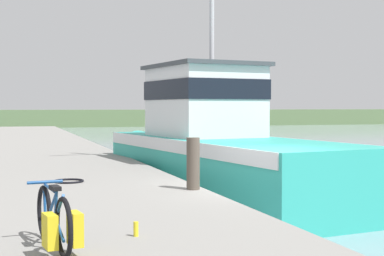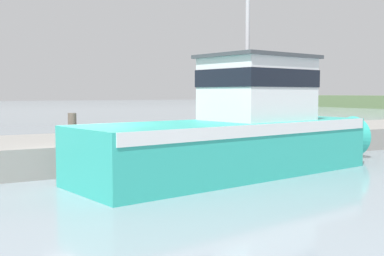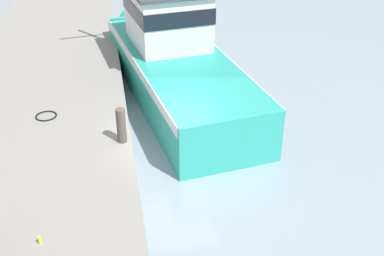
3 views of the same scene
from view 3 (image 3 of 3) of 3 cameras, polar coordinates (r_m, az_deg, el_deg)
ground_plane at (r=14.87m, az=-2.20°, el=-4.00°), size 320.00×320.00×0.00m
dock_pier at (r=14.67m, az=-17.66°, el=-3.82°), size 5.40×80.00×0.99m
fishing_boat_main at (r=18.65m, az=-2.25°, el=8.50°), size 4.79×12.55×9.80m
mooring_post at (r=13.86m, az=-8.39°, el=0.29°), size 0.27×0.27×1.05m
hose_coil at (r=15.95m, az=-16.90°, el=1.38°), size 0.67×0.67×0.05m
water_bottle_by_bike at (r=11.09m, az=-17.60°, el=-12.56°), size 0.07×0.07×0.19m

